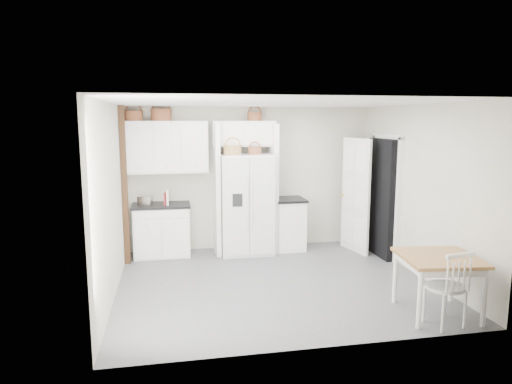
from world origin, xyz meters
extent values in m
plane|color=#4B4B53|center=(0.00, 0.00, 0.00)|extent=(4.50, 4.50, 0.00)
plane|color=white|center=(0.00, 0.00, 2.60)|extent=(4.50, 4.50, 0.00)
plane|color=#B3AE9A|center=(0.00, 2.00, 1.30)|extent=(4.50, 0.00, 4.50)
plane|color=#B3AE9A|center=(-2.25, 0.00, 1.30)|extent=(0.00, 4.00, 4.00)
plane|color=#B3AE9A|center=(2.25, 0.00, 1.30)|extent=(0.00, 4.00, 4.00)
cube|color=white|center=(-0.15, 1.62, 0.89)|extent=(0.92, 0.74, 1.77)
cube|color=white|center=(-1.63, 1.70, 0.44)|extent=(0.95, 0.60, 0.88)
cube|color=white|center=(0.66, 1.70, 0.45)|extent=(0.52, 0.62, 0.91)
cube|color=brown|center=(1.70, -1.45, 0.37)|extent=(0.99, 0.99, 0.74)
cube|color=white|center=(1.61, -1.75, 0.46)|extent=(0.51, 0.48, 0.92)
cube|color=black|center=(-1.63, 1.70, 0.90)|extent=(0.99, 0.64, 0.04)
cube|color=black|center=(0.66, 1.70, 0.93)|extent=(0.56, 0.66, 0.04)
cube|color=silver|center=(-1.90, 1.63, 1.00)|extent=(0.26, 0.20, 0.16)
cube|color=maroon|center=(-1.56, 1.62, 1.03)|extent=(0.05, 0.15, 0.21)
cube|color=white|center=(-1.52, 1.62, 1.05)|extent=(0.04, 0.17, 0.26)
cylinder|color=#652D16|center=(-2.04, 1.83, 2.43)|extent=(0.30, 0.30, 0.17)
cylinder|color=#652D16|center=(-1.59, 1.83, 2.45)|extent=(0.35, 0.35, 0.20)
cylinder|color=#652D16|center=(0.05, 1.83, 2.42)|extent=(0.26, 0.26, 0.15)
cylinder|color=brown|center=(-0.40, 1.52, 1.86)|extent=(0.30, 0.30, 0.16)
cylinder|color=#652D16|center=(-0.01, 1.52, 1.83)|extent=(0.22, 0.22, 0.12)
cube|color=white|center=(-1.50, 1.83, 1.90)|extent=(1.40, 0.34, 0.90)
cube|color=white|center=(-0.15, 1.83, 2.12)|extent=(1.12, 0.34, 0.45)
cube|color=white|center=(-0.66, 1.70, 1.15)|extent=(0.08, 0.60, 2.30)
cube|color=white|center=(0.36, 1.70, 1.15)|extent=(0.08, 0.60, 2.30)
cube|color=#351F0D|center=(-2.20, 1.35, 1.30)|extent=(0.09, 0.09, 2.60)
cube|color=black|center=(2.16, 1.00, 1.02)|extent=(0.18, 0.85, 2.05)
cube|color=white|center=(1.80, 1.33, 1.02)|extent=(0.21, 0.79, 2.05)
camera|label=1|loc=(-1.48, -6.26, 2.36)|focal=32.00mm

